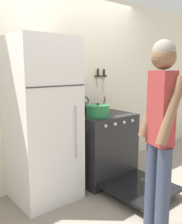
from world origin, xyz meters
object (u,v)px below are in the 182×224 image
refrigerator (43,121)px  dutch_oven_pot (98,111)px  person (160,129)px  stove_range (103,147)px  utensil_jar (105,107)px  tea_kettle (85,108)px

refrigerator → dutch_oven_pot: refrigerator is taller
dutch_oven_pot → person: size_ratio=0.19×
stove_range → person: 1.39m
dutch_oven_pot → utensil_jar: (0.38, 0.28, -0.02)m
refrigerator → person: size_ratio=1.06×
refrigerator → person: (0.45, -1.26, 0.07)m
refrigerator → tea_kettle: bearing=9.3°
stove_range → utensil_jar: size_ratio=6.19×
person → dutch_oven_pot: bearing=6.5°
stove_range → dutch_oven_pot: (-0.18, -0.10, 0.54)m
refrigerator → tea_kettle: refrigerator is taller
stove_range → utensil_jar: (0.20, 0.18, 0.52)m
dutch_oven_pot → utensil_jar: 0.47m
utensil_jar → stove_range: bearing=-137.9°
utensil_jar → person: 1.52m
dutch_oven_pot → tea_kettle: size_ratio=1.44×
refrigerator → stove_range: bearing=-3.8°
refrigerator → stove_range: refrigerator is taller
tea_kettle → person: person is taller
stove_range → utensil_jar: 0.58m
stove_range → tea_kettle: bearing=133.8°
refrigerator → tea_kettle: (0.71, 0.12, 0.06)m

